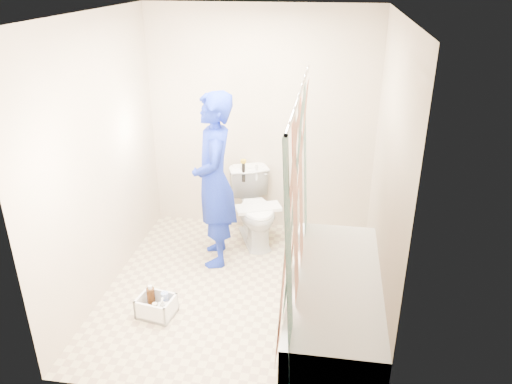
% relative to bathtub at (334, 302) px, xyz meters
% --- Properties ---
extents(floor, '(2.60, 2.60, 0.00)m').
position_rel_bathtub_xyz_m(floor, '(-0.85, 0.43, -0.27)').
color(floor, tan).
rests_on(floor, ground).
extents(ceiling, '(2.40, 2.60, 0.02)m').
position_rel_bathtub_xyz_m(ceiling, '(-0.85, 0.43, 2.13)').
color(ceiling, silver).
rests_on(ceiling, wall_back).
extents(wall_back, '(2.40, 0.02, 2.40)m').
position_rel_bathtub_xyz_m(wall_back, '(-0.85, 1.73, 0.93)').
color(wall_back, '#C4B097').
rests_on(wall_back, ground).
extents(wall_front, '(2.40, 0.02, 2.40)m').
position_rel_bathtub_xyz_m(wall_front, '(-0.85, -0.88, 0.93)').
color(wall_front, '#C4B097').
rests_on(wall_front, ground).
extents(wall_left, '(0.02, 2.60, 2.40)m').
position_rel_bathtub_xyz_m(wall_left, '(-2.05, 0.43, 0.93)').
color(wall_left, '#C4B097').
rests_on(wall_left, ground).
extents(wall_right, '(0.02, 2.60, 2.40)m').
position_rel_bathtub_xyz_m(wall_right, '(0.35, 0.43, 0.93)').
color(wall_right, '#C4B097').
rests_on(wall_right, ground).
extents(bathtub, '(0.70, 1.75, 0.50)m').
position_rel_bathtub_xyz_m(bathtub, '(0.00, 0.00, 0.00)').
color(bathtub, silver).
rests_on(bathtub, ground).
extents(curtain_rod, '(0.02, 1.90, 0.02)m').
position_rel_bathtub_xyz_m(curtain_rod, '(-0.33, 0.00, 1.68)').
color(curtain_rod, silver).
rests_on(curtain_rod, wall_back).
extents(shower_curtain, '(0.06, 1.75, 1.80)m').
position_rel_bathtub_xyz_m(shower_curtain, '(-0.33, 0.00, 0.75)').
color(shower_curtain, white).
rests_on(shower_curtain, curtain_rod).
extents(toilet, '(0.67, 0.84, 0.75)m').
position_rel_bathtub_xyz_m(toilet, '(-0.85, 1.35, 0.11)').
color(toilet, white).
rests_on(toilet, ground).
extents(tank_lid, '(0.50, 0.36, 0.04)m').
position_rel_bathtub_xyz_m(tank_lid, '(-0.80, 1.24, 0.17)').
color(tank_lid, white).
rests_on(tank_lid, toilet).
extents(tank_internals, '(0.17, 0.10, 0.25)m').
position_rel_bathtub_xyz_m(tank_internals, '(-0.97, 1.52, 0.48)').
color(tank_internals, black).
rests_on(tank_internals, toilet).
extents(plumber, '(0.55, 0.71, 1.71)m').
position_rel_bathtub_xyz_m(plumber, '(-1.17, 0.92, 0.59)').
color(plumber, navy).
rests_on(plumber, ground).
extents(cleaning_caddy, '(0.33, 0.29, 0.23)m').
position_rel_bathtub_xyz_m(cleaning_caddy, '(-1.47, -0.05, -0.18)').
color(cleaning_caddy, white).
rests_on(cleaning_caddy, ground).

